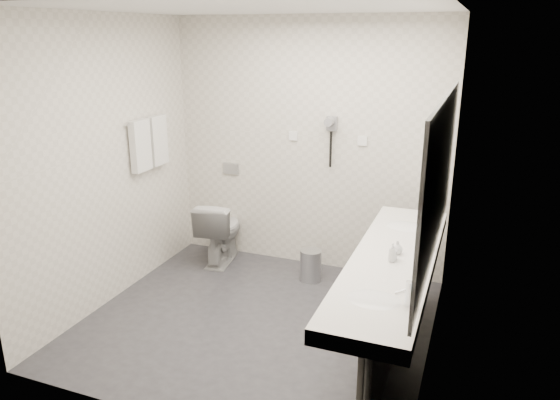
% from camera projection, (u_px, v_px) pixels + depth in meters
% --- Properties ---
extents(floor, '(2.80, 2.80, 0.00)m').
position_uv_depth(floor, '(257.00, 321.00, 4.47)').
color(floor, '#2E2E34').
rests_on(floor, ground).
extents(ceiling, '(2.80, 2.80, 0.00)m').
position_uv_depth(ceiling, '(252.00, 8.00, 3.71)').
color(ceiling, silver).
rests_on(ceiling, wall_back).
extents(wall_back, '(2.80, 0.00, 2.80)m').
position_uv_depth(wall_back, '(308.00, 147.00, 5.25)').
color(wall_back, silver).
rests_on(wall_back, floor).
extents(wall_front, '(2.80, 0.00, 2.80)m').
position_uv_depth(wall_front, '(161.00, 236.00, 2.94)').
color(wall_front, silver).
rests_on(wall_front, floor).
extents(wall_left, '(0.00, 2.60, 2.60)m').
position_uv_depth(wall_left, '(107.00, 163.00, 4.58)').
color(wall_left, silver).
rests_on(wall_left, floor).
extents(wall_right, '(0.00, 2.60, 2.60)m').
position_uv_depth(wall_right, '(442.00, 198.00, 3.61)').
color(wall_right, silver).
rests_on(wall_right, floor).
extents(vanity_counter, '(0.55, 2.20, 0.10)m').
position_uv_depth(vanity_counter, '(393.00, 264.00, 3.67)').
color(vanity_counter, white).
rests_on(vanity_counter, floor).
extents(vanity_panel, '(0.03, 2.15, 0.75)m').
position_uv_depth(vanity_panel, '(392.00, 319.00, 3.79)').
color(vanity_panel, gray).
rests_on(vanity_panel, floor).
extents(vanity_post_far, '(0.06, 0.06, 0.75)m').
position_uv_depth(vanity_post_far, '(416.00, 263.00, 4.70)').
color(vanity_post_far, silver).
rests_on(vanity_post_far, floor).
extents(mirror, '(0.02, 2.20, 1.05)m').
position_uv_depth(mirror, '(440.00, 177.00, 3.38)').
color(mirror, '#B2BCC6').
rests_on(mirror, wall_right).
extents(basin_near, '(0.40, 0.31, 0.05)m').
position_uv_depth(basin_near, '(374.00, 302.00, 3.08)').
color(basin_near, white).
rests_on(basin_near, vanity_counter).
extents(basin_far, '(0.40, 0.31, 0.05)m').
position_uv_depth(basin_far, '(407.00, 228.00, 4.23)').
color(basin_far, white).
rests_on(basin_far, vanity_counter).
extents(faucet_near, '(0.04, 0.04, 0.15)m').
position_uv_depth(faucet_near, '(409.00, 294.00, 2.98)').
color(faucet_near, silver).
rests_on(faucet_near, vanity_counter).
extents(faucet_far, '(0.04, 0.04, 0.15)m').
position_uv_depth(faucet_far, '(433.00, 221.00, 4.14)').
color(faucet_far, silver).
rests_on(faucet_far, vanity_counter).
extents(soap_bottle_a, '(0.05, 0.05, 0.10)m').
position_uv_depth(soap_bottle_a, '(394.00, 252.00, 3.60)').
color(soap_bottle_a, white).
rests_on(soap_bottle_a, vanity_counter).
extents(soap_bottle_b, '(0.10, 0.10, 0.10)m').
position_uv_depth(soap_bottle_b, '(397.00, 247.00, 3.69)').
color(soap_bottle_b, white).
rests_on(soap_bottle_b, vanity_counter).
extents(soap_bottle_c, '(0.07, 0.07, 0.14)m').
position_uv_depth(soap_bottle_c, '(392.00, 252.00, 3.56)').
color(soap_bottle_c, white).
rests_on(soap_bottle_c, vanity_counter).
extents(glass_left, '(0.07, 0.07, 0.10)m').
position_uv_depth(glass_left, '(429.00, 243.00, 3.76)').
color(glass_left, silver).
rests_on(glass_left, vanity_counter).
extents(toilet, '(0.46, 0.71, 0.68)m').
position_uv_depth(toilet, '(220.00, 231.00, 5.56)').
color(toilet, white).
rests_on(toilet, floor).
extents(flush_plate, '(0.18, 0.02, 0.12)m').
position_uv_depth(flush_plate, '(231.00, 169.00, 5.62)').
color(flush_plate, '#B2B5BA').
rests_on(flush_plate, wall_back).
extents(pedal_bin, '(0.25, 0.25, 0.30)m').
position_uv_depth(pedal_bin, '(311.00, 266.00, 5.18)').
color(pedal_bin, '#B2B5BA').
rests_on(pedal_bin, floor).
extents(bin_lid, '(0.21, 0.21, 0.02)m').
position_uv_depth(bin_lid, '(311.00, 251.00, 5.13)').
color(bin_lid, '#B2B5BA').
rests_on(bin_lid, pedal_bin).
extents(towel_rail, '(0.02, 0.62, 0.02)m').
position_uv_depth(towel_rail, '(147.00, 120.00, 4.96)').
color(towel_rail, silver).
rests_on(towel_rail, wall_left).
extents(towel_near, '(0.07, 0.24, 0.48)m').
position_uv_depth(towel_near, '(141.00, 146.00, 4.89)').
color(towel_near, white).
rests_on(towel_near, towel_rail).
extents(towel_far, '(0.07, 0.24, 0.48)m').
position_uv_depth(towel_far, '(158.00, 140.00, 5.14)').
color(towel_far, white).
rests_on(towel_far, towel_rail).
extents(dryer_cradle, '(0.10, 0.04, 0.14)m').
position_uv_depth(dryer_cradle, '(332.00, 124.00, 5.06)').
color(dryer_cradle, gray).
rests_on(dryer_cradle, wall_back).
extents(dryer_barrel, '(0.08, 0.14, 0.08)m').
position_uv_depth(dryer_barrel, '(330.00, 121.00, 4.99)').
color(dryer_barrel, gray).
rests_on(dryer_barrel, dryer_cradle).
extents(dryer_cord, '(0.02, 0.02, 0.35)m').
position_uv_depth(dryer_cord, '(331.00, 149.00, 5.12)').
color(dryer_cord, black).
rests_on(dryer_cord, dryer_cradle).
extents(switch_plate_a, '(0.09, 0.02, 0.09)m').
position_uv_depth(switch_plate_a, '(293.00, 136.00, 5.26)').
color(switch_plate_a, white).
rests_on(switch_plate_a, wall_back).
extents(switch_plate_b, '(0.09, 0.02, 0.09)m').
position_uv_depth(switch_plate_b, '(362.00, 141.00, 5.02)').
color(switch_plate_b, white).
rests_on(switch_plate_b, wall_back).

